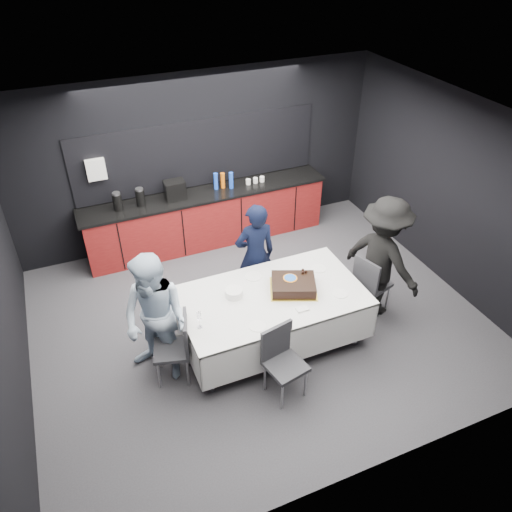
{
  "coord_description": "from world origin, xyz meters",
  "views": [
    {
      "loc": [
        -2.05,
        -4.74,
        4.8
      ],
      "look_at": [
        0.0,
        0.1,
        1.05
      ],
      "focal_mm": 35.0,
      "sensor_mm": 36.0,
      "label": 1
    }
  ],
  "objects": [
    {
      "name": "loose_plate_near",
      "position": [
        -0.39,
        -0.85,
        0.78
      ],
      "size": [
        0.2,
        0.2,
        0.01
      ],
      "primitive_type": "cylinder",
      "color": "white",
      "rests_on": "party_table"
    },
    {
      "name": "kitchenette",
      "position": [
        -0.02,
        2.22,
        0.54
      ],
      "size": [
        4.1,
        0.64,
        2.05
      ],
      "color": "maroon",
      "rests_on": "ground"
    },
    {
      "name": "chair_near",
      "position": [
        -0.22,
        -1.19,
        0.53
      ],
      "size": [
        0.5,
        0.5,
        0.92
      ],
      "color": "#2B2B30",
      "rests_on": "ground"
    },
    {
      "name": "champagne_flute",
      "position": [
        -1.0,
        -0.6,
        0.94
      ],
      "size": [
        0.06,
        0.06,
        0.22
      ],
      "color": "white",
      "rests_on": "party_table"
    },
    {
      "name": "chair_left",
      "position": [
        -1.27,
        -0.52,
        0.53
      ],
      "size": [
        0.52,
        0.52,
        0.92
      ],
      "color": "#2B2B30",
      "rests_on": "ground"
    },
    {
      "name": "fork_pile",
      "position": [
        0.23,
        -0.8,
        0.79
      ],
      "size": [
        0.15,
        0.1,
        0.02
      ],
      "primitive_type": "cube",
      "rotation": [
        0.0,
        0.0,
        -0.02
      ],
      "color": "white",
      "rests_on": "party_table"
    },
    {
      "name": "party_table",
      "position": [
        0.0,
        -0.4,
        0.64
      ],
      "size": [
        2.32,
        1.32,
        0.78
      ],
      "color": "#99999E",
      "rests_on": "ground"
    },
    {
      "name": "person_right",
      "position": [
        1.62,
        -0.41,
        0.9
      ],
      "size": [
        1.0,
        1.31,
        1.79
      ],
      "primitive_type": "imported",
      "rotation": [
        0.0,
        0.0,
        1.9
      ],
      "color": "black",
      "rests_on": "ground"
    },
    {
      "name": "loose_plate_right_b",
      "position": [
        0.8,
        -0.72,
        0.78
      ],
      "size": [
        0.2,
        0.2,
        0.01
      ],
      "primitive_type": "cylinder",
      "color": "white",
      "rests_on": "party_table"
    },
    {
      "name": "person_left",
      "position": [
        -1.46,
        -0.37,
        0.86
      ],
      "size": [
        1.04,
        1.06,
        1.72
      ],
      "primitive_type": "imported",
      "rotation": [
        0.0,
        0.0,
        -0.88
      ],
      "color": "#A7BCD2",
      "rests_on": "ground"
    },
    {
      "name": "plate_stack",
      "position": [
        -0.44,
        -0.24,
        0.83
      ],
      "size": [
        0.22,
        0.22,
        0.1
      ],
      "primitive_type": "cylinder",
      "color": "white",
      "rests_on": "party_table"
    },
    {
      "name": "ground",
      "position": [
        0.0,
        0.0,
        0.0
      ],
      "size": [
        6.0,
        6.0,
        0.0
      ],
      "primitive_type": "plane",
      "color": "#3D3D41",
      "rests_on": "ground"
    },
    {
      "name": "loose_plate_far",
      "position": [
        -0.07,
        0.04,
        0.78
      ],
      "size": [
        0.22,
        0.22,
        0.01
      ],
      "primitive_type": "cylinder",
      "color": "white",
      "rests_on": "party_table"
    },
    {
      "name": "room_shell",
      "position": [
        0.0,
        0.0,
        1.86
      ],
      "size": [
        6.04,
        5.04,
        2.82
      ],
      "color": "white",
      "rests_on": "ground"
    },
    {
      "name": "chair_right",
      "position": [
        1.49,
        -0.39,
        0.53
      ],
      "size": [
        0.53,
        0.53,
        0.92
      ],
      "color": "#2B2B30",
      "rests_on": "ground"
    },
    {
      "name": "person_center",
      "position": [
        0.13,
        0.44,
        0.8
      ],
      "size": [
        0.6,
        0.41,
        1.6
      ],
      "primitive_type": "imported",
      "rotation": [
        0.0,
        0.0,
        3.1
      ],
      "color": "black",
      "rests_on": "ground"
    },
    {
      "name": "cake_assembly",
      "position": [
        0.3,
        -0.41,
        0.85
      ],
      "size": [
        0.72,
        0.67,
        0.18
      ],
      "color": "gold",
      "rests_on": "party_table"
    },
    {
      "name": "loose_plate_right_a",
      "position": [
        0.81,
        -0.15,
        0.78
      ],
      "size": [
        0.2,
        0.2,
        0.01
      ],
      "primitive_type": "cylinder",
      "color": "white",
      "rests_on": "party_table"
    }
  ]
}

